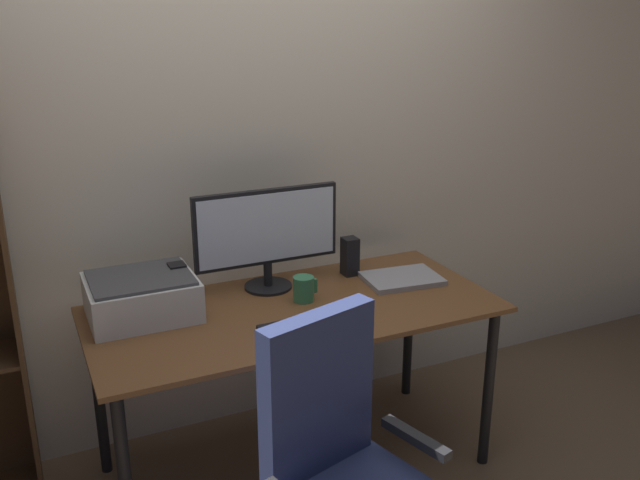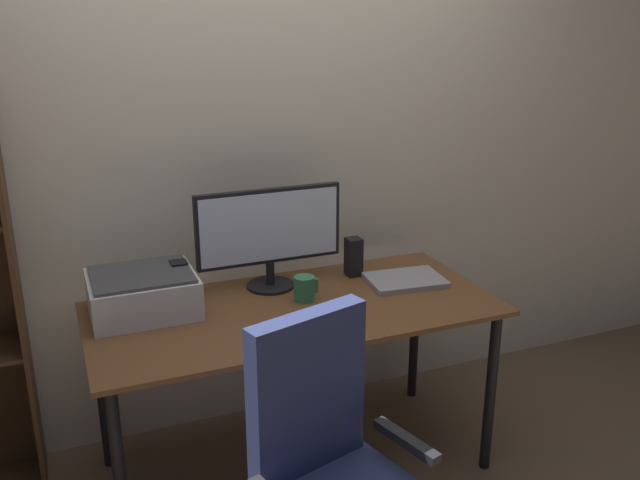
% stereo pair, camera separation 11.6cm
% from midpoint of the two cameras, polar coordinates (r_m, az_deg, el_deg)
% --- Properties ---
extents(ground_plane, '(12.00, 12.00, 0.00)m').
position_cam_midpoint_polar(ground_plane, '(3.09, -3.11, -18.26)').
color(ground_plane, brown).
extents(back_wall, '(6.40, 0.10, 2.60)m').
position_cam_midpoint_polar(back_wall, '(3.04, -7.41, 7.99)').
color(back_wall, beige).
rests_on(back_wall, ground).
extents(desk, '(1.60, 0.74, 0.74)m').
position_cam_midpoint_polar(desk, '(2.74, -3.35, -7.14)').
color(desk, brown).
rests_on(desk, ground).
extents(monitor, '(0.62, 0.20, 0.43)m').
position_cam_midpoint_polar(monitor, '(2.82, -5.62, 0.67)').
color(monitor, black).
rests_on(monitor, desk).
extents(keyboard, '(0.29, 0.11, 0.02)m').
position_cam_midpoint_polar(keyboard, '(2.53, -3.13, -7.18)').
color(keyboard, black).
rests_on(keyboard, desk).
extents(mouse, '(0.08, 0.11, 0.03)m').
position_cam_midpoint_polar(mouse, '(2.63, 0.85, -6.02)').
color(mouse, black).
rests_on(mouse, desk).
extents(coffee_mug, '(0.10, 0.08, 0.10)m').
position_cam_midpoint_polar(coffee_mug, '(2.75, -2.58, -4.09)').
color(coffee_mug, '#387F51').
rests_on(coffee_mug, desk).
extents(laptop, '(0.34, 0.26, 0.02)m').
position_cam_midpoint_polar(laptop, '(2.97, 5.73, -3.22)').
color(laptop, '#99999E').
rests_on(laptop, desk).
extents(speaker_left, '(0.06, 0.07, 0.17)m').
position_cam_midpoint_polar(speaker_left, '(2.77, -12.92, -3.61)').
color(speaker_left, black).
rests_on(speaker_left, desk).
extents(speaker_right, '(0.06, 0.07, 0.17)m').
position_cam_midpoint_polar(speaker_right, '(3.00, 1.40, -1.38)').
color(speaker_right, black).
rests_on(speaker_right, desk).
extents(printer, '(0.40, 0.34, 0.16)m').
position_cam_midpoint_polar(printer, '(2.70, -15.83, -4.54)').
color(printer, silver).
rests_on(printer, desk).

